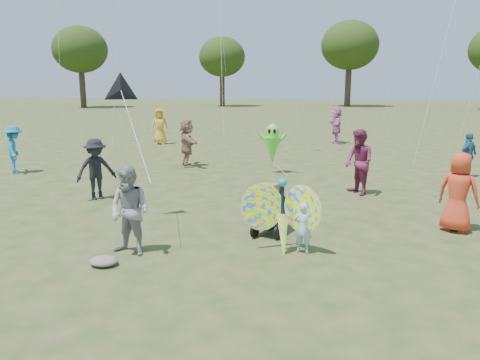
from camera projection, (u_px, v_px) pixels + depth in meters
name	position (u px, v px, depth m)	size (l,w,h in m)	color
ground	(233.00, 254.00, 8.79)	(160.00, 160.00, 0.00)	#51592B
child_girl	(303.00, 228.00, 8.75)	(0.35, 0.23, 0.97)	#95C7D3
adult_man	(130.00, 211.00, 8.62)	(0.81, 0.63, 1.67)	gray
grey_bag	(103.00, 261.00, 8.21)	(0.51, 0.41, 0.16)	slate
crowd_a	(458.00, 192.00, 9.95)	(0.84, 0.55, 1.72)	red
crowd_b	(96.00, 169.00, 12.71)	(1.08, 0.62, 1.67)	black
crowd_c	(468.00, 155.00, 15.69)	(0.88, 0.37, 1.51)	#2F6483
crowd_d	(187.00, 143.00, 17.69)	(1.68, 0.54, 1.81)	#9A715F
crowd_e	(359.00, 162.00, 13.23)	(0.91, 0.71, 1.87)	maroon
crowd_g	(160.00, 126.00, 24.10)	(0.89, 0.58, 1.83)	gold
crowd_i	(14.00, 149.00, 16.42)	(1.08, 0.62, 1.68)	teal
crowd_j	(336.00, 125.00, 24.44)	(1.76, 0.56, 1.90)	#C570A5
jogging_stroller	(269.00, 205.00, 9.89)	(0.73, 1.13, 1.09)	black
butterfly_kite	(283.00, 217.00, 8.78)	(1.74, 0.75, 1.62)	red
delta_kite_rig	(121.00, 91.00, 10.33)	(1.93, 2.25, 2.05)	black
alien_kite	(272.00, 146.00, 16.34)	(1.12, 0.69, 1.74)	#56EE38
tree_line	(366.00, 46.00, 49.52)	(91.78, 33.60, 10.79)	#3A2D21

